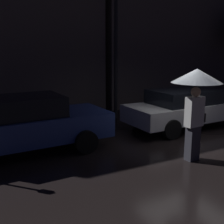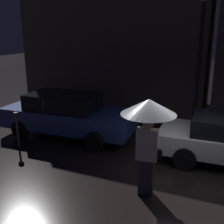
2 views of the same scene
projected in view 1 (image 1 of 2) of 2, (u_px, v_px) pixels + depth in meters
The scene contains 6 objects.
ground_plane at pixel (190, 142), 8.39m from camera, with size 60.00×60.00×0.00m, color black.
building_facade_right at pixel (171, 20), 15.03m from camera, with size 8.67×3.00×8.51m.
parked_car_blue at pixel (22, 124), 7.42m from camera, with size 4.69×1.95×1.51m.
parked_car_white at pixel (187, 107), 9.89m from camera, with size 4.59×1.96×1.36m.
pedestrian_with_umbrella at pixel (196, 88), 6.65m from camera, with size 1.20×1.20×2.27m.
street_lamp_near at pixel (116, 23), 10.63m from camera, with size 0.49×0.49×5.03m.
Camera 1 is at (-5.76, -6.03, 2.69)m, focal length 45.00 mm.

